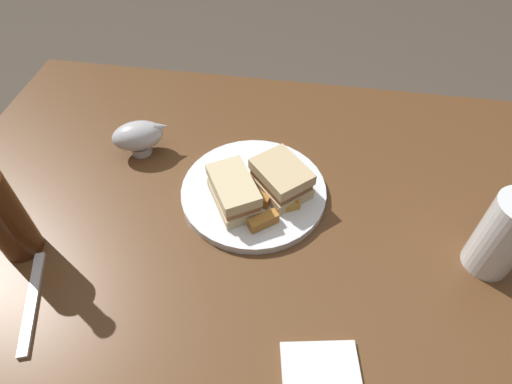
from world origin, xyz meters
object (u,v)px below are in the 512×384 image
(gravy_boat, at_px, (139,136))
(napkin, at_px, (321,373))
(plate, at_px, (254,192))
(fork, at_px, (32,301))
(pint_glass, at_px, (500,240))
(sandwich_half_left, at_px, (233,193))
(sandwich_half_right, at_px, (281,179))

(gravy_boat, xyz_separation_m, napkin, (-0.40, 0.40, -0.04))
(plate, distance_m, gravy_boat, 0.27)
(gravy_boat, distance_m, fork, 0.37)
(pint_glass, bearing_deg, fork, 14.75)
(plate, relative_size, sandwich_half_left, 2.09)
(sandwich_half_right, bearing_deg, plate, 7.49)
(sandwich_half_left, xyz_separation_m, fork, (0.28, 0.24, -0.04))
(napkin, bearing_deg, sandwich_half_right, -73.42)
(pint_glass, distance_m, napkin, 0.35)
(sandwich_half_right, bearing_deg, fork, 38.40)
(plate, height_order, fork, plate)
(sandwich_half_left, distance_m, fork, 0.37)
(plate, height_order, sandwich_half_left, sandwich_half_left)
(gravy_boat, bearing_deg, sandwich_half_right, 165.89)
(pint_glass, bearing_deg, gravy_boat, -14.52)
(sandwich_half_right, bearing_deg, pint_glass, 165.14)
(sandwich_half_right, xyz_separation_m, napkin, (-0.10, 0.32, -0.04))
(sandwich_half_right, height_order, napkin, sandwich_half_right)
(plate, xyz_separation_m, napkin, (-0.15, 0.32, -0.00))
(sandwich_half_left, distance_m, sandwich_half_right, 0.09)
(sandwich_half_left, relative_size, gravy_boat, 1.07)
(sandwich_half_right, relative_size, gravy_boat, 1.05)
(napkin, bearing_deg, gravy_boat, -45.18)
(napkin, bearing_deg, pint_glass, -138.95)
(plate, relative_size, pint_glass, 1.82)
(sandwich_half_right, distance_m, gravy_boat, 0.31)
(gravy_boat, bearing_deg, napkin, 134.82)
(plate, xyz_separation_m, sandwich_half_right, (-0.05, -0.01, 0.04))
(plate, height_order, pint_glass, pint_glass)
(plate, height_order, gravy_boat, gravy_boat)
(sandwich_half_right, bearing_deg, napkin, 106.58)
(plate, height_order, napkin, plate)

